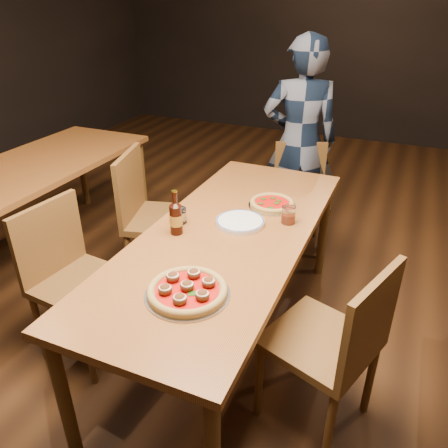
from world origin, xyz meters
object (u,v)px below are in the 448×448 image
at_px(chair_main_nw, 82,283).
at_px(chair_end, 300,198).
at_px(chair_main_sw, 163,218).
at_px(pizza_margherita, 272,203).
at_px(diner, 299,142).
at_px(pizza_meatball, 187,290).
at_px(plate_stack, 240,222).
at_px(table_left, 27,176).
at_px(amber_glass, 288,215).
at_px(chair_main_e, 320,340).
at_px(water_glass, 180,216).
at_px(beer_bottle, 176,219).
at_px(table_main, 228,244).

bearing_deg(chair_main_nw, chair_end, -20.16).
height_order(chair_main_sw, pizza_margherita, chair_main_sw).
relative_size(chair_main_sw, diner, 0.61).
bearing_deg(pizza_meatball, pizza_margherita, 86.42).
distance_m(pizza_margherita, plate_stack, 0.30).
bearing_deg(chair_main_nw, chair_main_sw, 2.75).
xyz_separation_m(plate_stack, diner, (-0.04, 1.36, 0.04)).
relative_size(table_left, diner, 1.24).
xyz_separation_m(pizza_margherita, amber_glass, (0.14, -0.16, 0.03)).
distance_m(pizza_margherita, amber_glass, 0.22).
relative_size(pizza_margherita, amber_glass, 2.96).
distance_m(chair_main_e, diner, 1.88).
relative_size(chair_end, pizza_meatball, 2.45).
relative_size(chair_main_nw, water_glass, 10.86).
bearing_deg(chair_main_nw, diner, -14.80).
xyz_separation_m(table_left, pizza_margherita, (1.82, 0.09, 0.09)).
distance_m(pizza_margherita, beer_bottle, 0.62).
xyz_separation_m(plate_stack, beer_bottle, (-0.27, -0.22, 0.07)).
height_order(table_left, water_glass, water_glass).
relative_size(chair_main_sw, pizza_meatball, 2.81).
bearing_deg(beer_bottle, chair_end, 76.53).
relative_size(table_main, amber_glass, 21.59).
bearing_deg(pizza_meatball, beer_bottle, 123.62).
bearing_deg(plate_stack, amber_glass, 27.18).
bearing_deg(water_glass, amber_glass, 23.31).
bearing_deg(chair_end, table_left, -173.08).
xyz_separation_m(chair_main_sw, plate_stack, (0.68, -0.32, 0.27)).
xyz_separation_m(plate_stack, water_glass, (-0.30, -0.11, 0.03)).
relative_size(table_left, chair_main_sw, 2.02).
bearing_deg(diner, water_glass, 59.70).
xyz_separation_m(table_main, diner, (-0.01, 1.46, 0.13)).
distance_m(beer_bottle, diner, 1.60).
relative_size(chair_main_nw, pizza_meatball, 2.65).
height_order(chair_main_sw, plate_stack, chair_main_sw).
relative_size(plate_stack, beer_bottle, 1.11).
relative_size(plate_stack, water_glass, 3.02).
relative_size(chair_main_nw, beer_bottle, 4.01).
bearing_deg(table_left, chair_main_nw, -33.52).
height_order(chair_main_nw, chair_main_e, chair_main_e).
distance_m(table_main, chair_main_sw, 0.80).
bearing_deg(chair_end, chair_main_e, -93.34).
relative_size(pizza_meatball, plate_stack, 1.36).
bearing_deg(chair_main_e, chair_main_nw, -67.64).
bearing_deg(table_main, chair_end, 85.90).
distance_m(chair_main_sw, amber_glass, 0.98).
relative_size(table_main, table_left, 1.00).
relative_size(table_main, beer_bottle, 8.60).
height_order(amber_glass, diner, diner).
distance_m(chair_main_sw, chair_end, 1.11).
distance_m(chair_main_e, pizza_margherita, 0.87).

